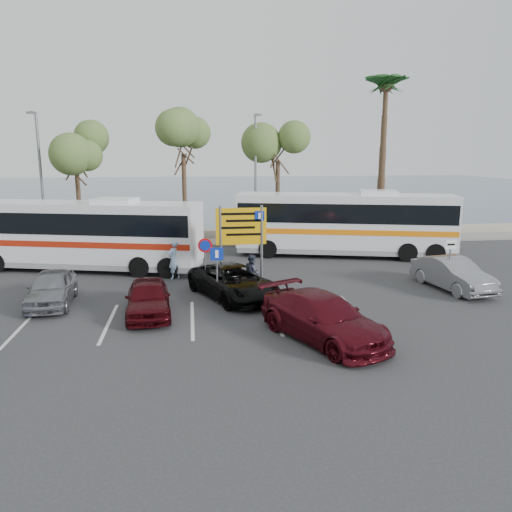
{
  "coord_description": "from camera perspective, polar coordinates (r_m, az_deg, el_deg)",
  "views": [
    {
      "loc": [
        -1.17,
        -18.1,
        5.84
      ],
      "look_at": [
        1.62,
        3.0,
        1.41
      ],
      "focal_mm": 35.0,
      "sensor_mm": 36.0,
      "label": 1
    }
  ],
  "objects": [
    {
      "name": "ground",
      "position": [
        19.06,
        -3.68,
        -6.11
      ],
      "size": [
        120.0,
        120.0,
        0.0
      ],
      "primitive_type": "plane",
      "color": "#2E2E30",
      "rests_on": "ground"
    },
    {
      "name": "pedestrian_far",
      "position": [
        21.42,
        -0.46,
        -1.88
      ],
      "size": [
        0.68,
        0.83,
        1.57
      ],
      "primitive_type": "imported",
      "rotation": [
        0.0,
        0.0,
        1.68
      ],
      "color": "#313749",
      "rests_on": "ground"
    },
    {
      "name": "seawall",
      "position": [
        34.57,
        -5.51,
        2.49
      ],
      "size": [
        48.0,
        0.8,
        0.6
      ],
      "primitive_type": "cube",
      "color": "#A89D86",
      "rests_on": "ground"
    },
    {
      "name": "car_maroon",
      "position": [
        16.0,
        7.67,
        -7.01
      ],
      "size": [
        3.97,
        5.37,
        1.45
      ],
      "primitive_type": "imported",
      "rotation": [
        0.0,
        0.0,
        0.44
      ],
      "color": "#510D16",
      "rests_on": "ground"
    },
    {
      "name": "sign_parking",
      "position": [
        19.42,
        -4.49,
        -1.29
      ],
      "size": [
        0.5,
        0.07,
        2.25
      ],
      "color": "slate",
      "rests_on": "ground"
    },
    {
      "name": "sign_taxi",
      "position": [
        22.89,
        21.27,
        -0.18
      ],
      "size": [
        0.5,
        0.07,
        2.2
      ],
      "color": "slate",
      "rests_on": "ground"
    },
    {
      "name": "car_silver_a",
      "position": [
        20.99,
        -22.32,
        -3.41
      ],
      "size": [
        1.86,
        4.04,
        1.34
      ],
      "primitive_type": "imported",
      "rotation": [
        0.0,
        0.0,
        0.07
      ],
      "color": "gray",
      "rests_on": "ground"
    },
    {
      "name": "coach_bus_left",
      "position": [
        26.45,
        -19.08,
        2.09
      ],
      "size": [
        11.95,
        5.48,
        3.65
      ],
      "color": "silver",
      "rests_on": "ground"
    },
    {
      "name": "coach_bus_right",
      "position": [
        28.85,
        10.04,
        3.43
      ],
      "size": [
        12.35,
        5.6,
        3.77
      ],
      "color": "silver",
      "rests_on": "ground"
    },
    {
      "name": "tree_mid",
      "position": [
        32.11,
        -8.35,
        13.1
      ],
      "size": [
        3.2,
        3.2,
        8.0
      ],
      "color": "#382619",
      "rests_on": "kerb_strip"
    },
    {
      "name": "street_lamp_left",
      "position": [
        32.85,
        -23.41,
        8.65
      ],
      "size": [
        0.45,
        1.15,
        8.01
      ],
      "color": "slate",
      "rests_on": "kerb_strip"
    },
    {
      "name": "tree_right",
      "position": [
        32.6,
        2.53,
        12.33
      ],
      "size": [
        3.2,
        3.2,
        7.4
      ],
      "color": "#382619",
      "rests_on": "kerb_strip"
    },
    {
      "name": "palm_tree",
      "position": [
        34.75,
        14.63,
        18.06
      ],
      "size": [
        4.8,
        4.8,
        11.2
      ],
      "color": "#382619",
      "rests_on": "kerb_strip"
    },
    {
      "name": "direction_sign",
      "position": [
        21.68,
        -1.69,
        2.7
      ],
      "size": [
        2.2,
        0.12,
        3.6
      ],
      "color": "slate",
      "rests_on": "ground"
    },
    {
      "name": "suv_black",
      "position": [
        20.34,
        -2.59,
        -2.97
      ],
      "size": [
        3.97,
        5.32,
        1.34
      ],
      "primitive_type": "imported",
      "rotation": [
        0.0,
        0.0,
        0.41
      ],
      "color": "black",
      "rests_on": "ground"
    },
    {
      "name": "sign_no_stop",
      "position": [
        20.93,
        -5.82,
        -0.06
      ],
      "size": [
        0.6,
        0.08,
        2.35
      ],
      "color": "slate",
      "rests_on": "ground"
    },
    {
      "name": "kerb_strip",
      "position": [
        32.64,
        -5.37,
        1.54
      ],
      "size": [
        44.0,
        2.4,
        0.15
      ],
      "primitive_type": "cube",
      "color": "gray",
      "rests_on": "ground"
    },
    {
      "name": "street_lamp_right",
      "position": [
        31.92,
        -0.03,
        9.54
      ],
      "size": [
        0.45,
        1.15,
        8.01
      ],
      "color": "slate",
      "rests_on": "kerb_strip"
    },
    {
      "name": "car_silver_b",
      "position": [
        23.14,
        21.56,
        -1.92
      ],
      "size": [
        2.14,
        4.4,
        1.39
      ],
      "primitive_type": "imported",
      "rotation": [
        0.0,
        0.0,
        0.16
      ],
      "color": "gray",
      "rests_on": "ground"
    },
    {
      "name": "pedestrian_near",
      "position": [
        23.63,
        -9.31,
        -0.4
      ],
      "size": [
        0.8,
        0.76,
        1.85
      ],
      "primitive_type": "imported",
      "rotation": [
        0.0,
        0.0,
        3.8
      ],
      "color": "#91AFD3",
      "rests_on": "ground"
    },
    {
      "name": "sea",
      "position": [
        78.33,
        -6.73,
        7.42
      ],
      "size": [
        140.0,
        140.0,
        0.0
      ],
      "primitive_type": "plane",
      "color": "#425769",
      "rests_on": "ground"
    },
    {
      "name": "tree_left",
      "position": [
        32.82,
        -19.96,
        11.36
      ],
      "size": [
        3.2,
        3.2,
        7.2
      ],
      "color": "#382619",
      "rests_on": "kerb_strip"
    },
    {
      "name": "car_red",
      "position": [
        18.61,
        -12.24,
        -4.67
      ],
      "size": [
        1.84,
        3.99,
        1.32
      ],
      "primitive_type": "imported",
      "rotation": [
        0.0,
        0.0,
        0.07
      ],
      "color": "#40090E",
      "rests_on": "ground"
    },
    {
      "name": "lane_markings",
      "position": [
        18.07,
        -7.1,
        -7.18
      ],
      "size": [
        12.02,
        4.2,
        0.01
      ],
      "primitive_type": null,
      "color": "silver",
      "rests_on": "ground"
    }
  ]
}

